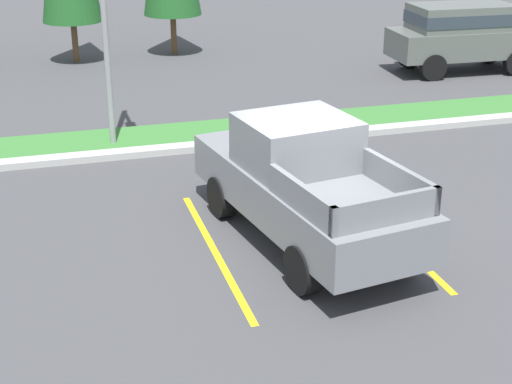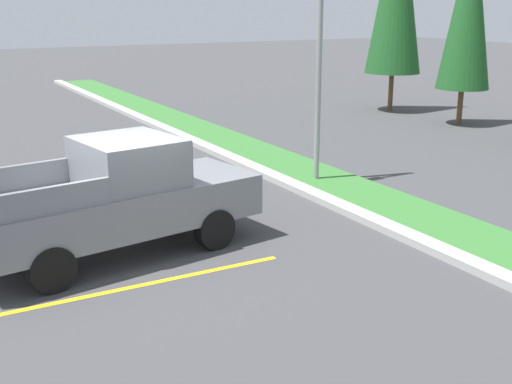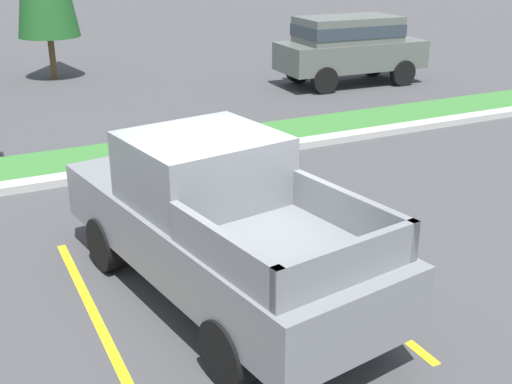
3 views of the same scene
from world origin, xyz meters
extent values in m
plane|color=#424244|center=(0.00, 0.00, 0.00)|extent=(120.00, 120.00, 0.00)
cube|color=yellow|center=(-1.74, -0.12, 0.00)|extent=(0.12, 4.80, 0.01)
cube|color=yellow|center=(1.36, -0.12, 0.00)|extent=(0.12, 4.80, 0.01)
cube|color=#B2B2AD|center=(0.00, 5.00, 0.07)|extent=(56.00, 0.40, 0.15)
cube|color=#387533|center=(0.00, 6.10, 0.03)|extent=(56.00, 1.80, 0.06)
cylinder|color=black|center=(-1.28, 1.28, 0.38)|extent=(0.40, 0.79, 0.76)
cylinder|color=black|center=(0.40, 1.55, 0.38)|extent=(0.40, 0.79, 0.76)
cylinder|color=black|center=(-0.79, -1.78, 0.38)|extent=(0.40, 0.79, 0.76)
cylinder|color=black|center=(0.89, -1.51, 0.38)|extent=(0.40, 0.79, 0.76)
cube|color=slate|center=(-0.19, -0.12, 0.88)|extent=(2.70, 5.44, 0.76)
cube|color=slate|center=(-0.24, 0.18, 1.68)|extent=(1.99, 1.86, 0.84)
cube|color=#2D3842|center=(-0.37, 0.99, 1.73)|extent=(1.61, 0.32, 0.63)
cube|color=slate|center=(-0.80, -1.68, 1.48)|extent=(0.40, 1.89, 0.44)
cube|color=slate|center=(0.87, -1.41, 1.48)|extent=(0.40, 1.89, 0.44)
cube|color=slate|center=(0.18, -2.44, 1.48)|extent=(1.79, 0.38, 0.44)
cube|color=silver|center=(-0.60, 2.40, 0.64)|extent=(1.81, 0.44, 0.28)
cylinder|color=black|center=(10.16, 10.87, 0.40)|extent=(0.81, 0.29, 0.80)
cylinder|color=black|center=(7.36, 10.99, 0.40)|extent=(0.81, 0.29, 0.80)
cylinder|color=black|center=(7.28, 9.30, 0.40)|extent=(0.81, 0.29, 0.80)
cube|color=#565B56|center=(8.72, 10.08, 0.92)|extent=(4.68, 2.04, 0.84)
cube|color=#565B56|center=(8.57, 10.09, 1.72)|extent=(3.17, 1.81, 0.76)
cube|color=#2D3842|center=(8.57, 10.09, 1.70)|extent=(3.21, 1.85, 0.36)
cylinder|color=gray|center=(-2.72, 5.90, 3.13)|extent=(0.14, 0.14, 6.26)
cylinder|color=brown|center=(-2.89, 14.88, 0.67)|extent=(0.20, 0.20, 1.34)
cylinder|color=brown|center=(0.47, 15.20, 0.68)|extent=(0.20, 0.20, 1.36)
camera|label=1|loc=(-4.33, -11.44, 5.83)|focal=54.69mm
camera|label=2|loc=(10.78, -3.29, 4.38)|focal=45.96mm
camera|label=3|loc=(-2.99, -6.87, 4.31)|focal=45.29mm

